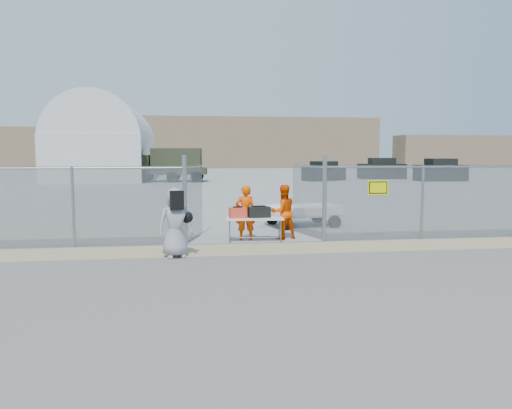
{
  "coord_description": "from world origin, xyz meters",
  "views": [
    {
      "loc": [
        -1.9,
        -11.96,
        2.53
      ],
      "look_at": [
        0.0,
        2.0,
        1.1
      ],
      "focal_mm": 35.0,
      "sensor_mm": 36.0,
      "label": 1
    }
  ],
  "objects": [
    {
      "name": "visitor",
      "position": [
        -2.23,
        0.28,
        0.86
      ],
      "size": [
        0.94,
        0.73,
        1.71
      ],
      "primitive_type": "imported",
      "rotation": [
        0.0,
        0.0,
        0.24
      ],
      "color": "gray",
      "rests_on": "ground"
    },
    {
      "name": "parked_vehicle_far",
      "position": [
        21.44,
        31.86,
        1.02
      ],
      "size": [
        4.56,
        2.14,
        2.04
      ],
      "primitive_type": null,
      "rotation": [
        0.0,
        0.0,
        -0.02
      ],
      "color": "black",
      "rests_on": "ground"
    },
    {
      "name": "orange_bag",
      "position": [
        -0.5,
        2.23,
        0.84
      ],
      "size": [
        0.49,
        0.35,
        0.29
      ],
      "primitive_type": "cube",
      "rotation": [
        0.0,
        0.0,
        0.08
      ],
      "color": "#EB4228",
      "rests_on": "folding_table"
    },
    {
      "name": "ground",
      "position": [
        0.0,
        0.0,
        0.0
      ],
      "size": [
        160.0,
        160.0,
        0.0
      ],
      "primitive_type": "plane",
      "color": "#545353"
    },
    {
      "name": "military_truck",
      "position": [
        -3.4,
        33.99,
        1.51
      ],
      "size": [
        6.54,
        2.93,
        3.03
      ],
      "primitive_type": null,
      "rotation": [
        0.0,
        0.0,
        -0.09
      ],
      "color": "#2C321F",
      "rests_on": "ground"
    },
    {
      "name": "distant_hills",
      "position": [
        5.0,
        78.0,
        4.5
      ],
      "size": [
        140.0,
        6.0,
        9.0
      ],
      "primitive_type": null,
      "color": "#7F684F",
      "rests_on": "ground"
    },
    {
      "name": "parked_vehicle_near",
      "position": [
        10.77,
        33.79,
        0.9
      ],
      "size": [
        4.35,
        3.29,
        1.79
      ],
      "primitive_type": null,
      "rotation": [
        0.0,
        0.0,
        0.43
      ],
      "color": "black",
      "rests_on": "ground"
    },
    {
      "name": "dirt_strip",
      "position": [
        0.0,
        1.0,
        0.01
      ],
      "size": [
        44.0,
        1.6,
        0.01
      ],
      "primitive_type": "cube",
      "color": "tan",
      "rests_on": "ground"
    },
    {
      "name": "security_worker_right",
      "position": [
        0.89,
        2.53,
        0.81
      ],
      "size": [
        0.92,
        0.79,
        1.62
      ],
      "primitive_type": "imported",
      "rotation": [
        0.0,
        0.0,
        3.39
      ],
      "color": "#EC4500",
      "rests_on": "ground"
    },
    {
      "name": "chain_link_fence",
      "position": [
        0.0,
        2.0,
        1.1
      ],
      "size": [
        40.0,
        0.2,
        2.2
      ],
      "primitive_type": null,
      "color": "gray",
      "rests_on": "ground"
    },
    {
      "name": "tarmac_inside",
      "position": [
        0.0,
        42.0,
        0.01
      ],
      "size": [
        160.0,
        80.0,
        0.01
      ],
      "primitive_type": "cube",
      "color": "gray",
      "rests_on": "ground"
    },
    {
      "name": "utility_trailer",
      "position": [
        2.06,
        4.99,
        0.39
      ],
      "size": [
        3.49,
        2.21,
        0.79
      ],
      "primitive_type": null,
      "rotation": [
        0.0,
        0.0,
        0.17
      ],
      "color": "silver",
      "rests_on": "ground"
    },
    {
      "name": "security_worker_left",
      "position": [
        -0.25,
        2.45,
        0.81
      ],
      "size": [
        0.6,
        0.4,
        1.62
      ],
      "primitive_type": "imported",
      "rotation": [
        0.0,
        0.0,
        3.12
      ],
      "color": "#EC4500",
      "rests_on": "ground"
    },
    {
      "name": "black_duffel",
      "position": [
        0.12,
        2.27,
        0.85
      ],
      "size": [
        0.66,
        0.42,
        0.3
      ],
      "primitive_type": "cube",
      "rotation": [
        0.0,
        0.0,
        0.08
      ],
      "color": "black",
      "rests_on": "folding_table"
    },
    {
      "name": "parked_vehicle_mid",
      "position": [
        17.57,
        36.54,
        1.04
      ],
      "size": [
        4.8,
        2.63,
        2.07
      ],
      "primitive_type": null,
      "rotation": [
        0.0,
        0.0,
        -0.13
      ],
      "color": "black",
      "rests_on": "ground"
    },
    {
      "name": "folding_table",
      "position": [
        -0.01,
        2.21,
        0.35
      ],
      "size": [
        1.7,
        0.83,
        0.7
      ],
      "primitive_type": null,
      "rotation": [
        0.0,
        0.0,
        -0.09
      ],
      "color": "silver",
      "rests_on": "ground"
    },
    {
      "name": "quonset_hangar",
      "position": [
        -10.0,
        40.0,
        4.0
      ],
      "size": [
        9.0,
        18.0,
        8.0
      ],
      "primitive_type": null,
      "color": "silver",
      "rests_on": "ground"
    }
  ]
}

